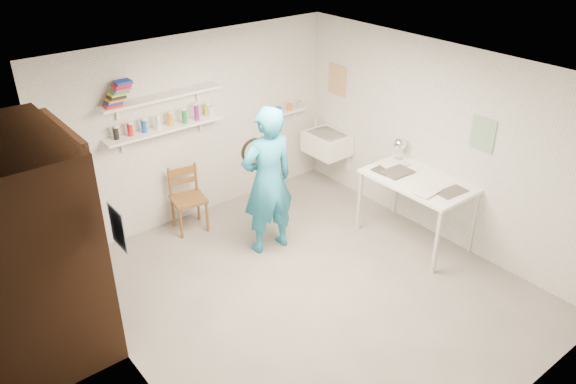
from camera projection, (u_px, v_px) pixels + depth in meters
floor at (311, 290)px, 6.17m from camera, size 4.00×4.50×0.02m
ceiling at (316, 75)px, 5.02m from camera, size 4.00×4.50×0.02m
wall_back at (197, 128)px, 7.15m from camera, size 4.00×0.02×2.40m
wall_front at (518, 310)px, 4.05m from camera, size 4.00×0.02×2.40m
wall_left at (124, 268)px, 4.50m from camera, size 0.02×4.50×2.40m
wall_right at (440, 144)px, 6.70m from camera, size 0.02×4.50×2.40m
doorway_recess at (82, 233)px, 5.32m from camera, size 0.02×0.90×2.00m
corridor_box at (1, 256)px, 4.91m from camera, size 1.40×1.50×2.10m
door_lintel at (63, 130)px, 4.83m from camera, size 0.06×1.05×0.10m
door_jamb_near at (105, 256)px, 4.99m from camera, size 0.06×0.10×2.00m
door_jamb_far at (65, 212)px, 5.68m from camera, size 0.06×0.10×2.00m
shelf_lower at (165, 129)px, 6.72m from camera, size 1.50×0.22×0.03m
shelf_upper at (162, 97)px, 6.53m from camera, size 1.50×0.22×0.03m
ledge_shelf at (284, 112)px, 7.87m from camera, size 0.70×0.14×0.03m
poster_left at (117, 228)px, 4.38m from camera, size 0.01×0.28×0.36m
poster_right_a at (337, 80)px, 7.76m from camera, size 0.01×0.34×0.42m
poster_right_b at (483, 135)px, 6.17m from camera, size 0.01×0.30×0.38m
belfast_sink at (327, 143)px, 7.97m from camera, size 0.48×0.60×0.30m
man at (268, 181)px, 6.48m from camera, size 0.71×0.50×1.82m
wall_clock at (254, 152)px, 6.47m from camera, size 0.33×0.07×0.33m
wooden_chair at (188, 199)px, 7.07m from camera, size 0.47×0.45×0.87m
work_table at (415, 210)px, 6.84m from camera, size 0.77×1.29×0.86m
desk_lamp at (400, 144)px, 7.01m from camera, size 0.16×0.16×0.16m
spray_cans at (164, 121)px, 6.67m from camera, size 1.29×0.06×0.17m
book_stack at (118, 94)px, 6.17m from camera, size 0.34×0.14×0.25m
ledge_pots at (284, 108)px, 7.84m from camera, size 0.48×0.07×0.09m
papers at (419, 178)px, 6.63m from camera, size 0.30×0.22×0.03m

